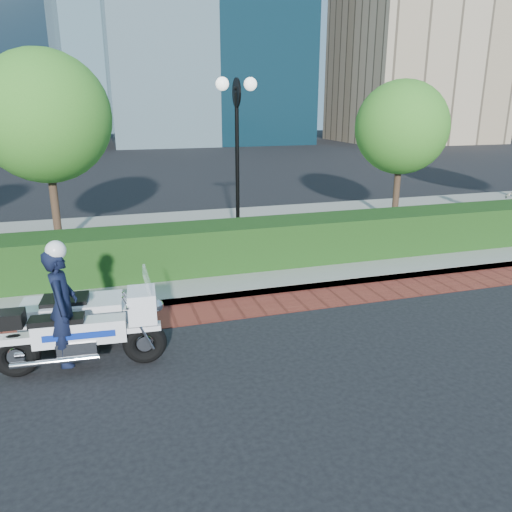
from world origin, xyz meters
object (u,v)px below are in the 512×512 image
object	(u,v)px
tree_b	(44,117)
police_motorcycle	(75,318)
lamppost	(237,137)
tree_c	(402,128)

from	to	relation	value
tree_b	police_motorcycle	world-z (taller)	tree_b
tree_b	lamppost	bearing A→B (deg)	-16.11
lamppost	tree_c	xyz separation A→B (m)	(5.50, 1.30, 0.09)
tree_c	police_motorcycle	bearing A→B (deg)	-146.55
tree_b	police_motorcycle	distance (m)	6.79
police_motorcycle	tree_b	bearing A→B (deg)	100.27
tree_c	police_motorcycle	world-z (taller)	tree_c
lamppost	tree_b	size ratio (longest dim) A/B	0.86
tree_c	tree_b	bearing A→B (deg)	180.00
tree_b	tree_c	xyz separation A→B (m)	(10.00, -0.00, -0.39)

